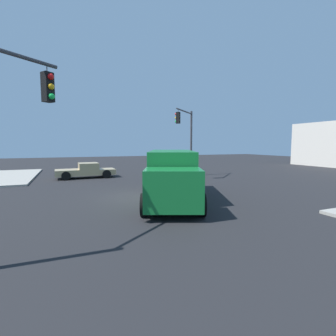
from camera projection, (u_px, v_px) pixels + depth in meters
ground_plane at (137, 196)px, 14.59m from camera, size 100.00×100.00×0.00m
delivery_truck at (172, 174)px, 13.69m from camera, size 8.33×5.41×2.71m
traffic_light_secondary at (187, 133)px, 22.88m from camera, size 2.85×2.94×6.28m
pickup_tan at (86, 170)px, 22.65m from camera, size 2.35×5.25×1.38m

